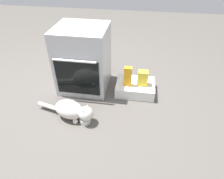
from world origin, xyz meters
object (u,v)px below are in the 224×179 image
cat (72,110)px  snack_bag (143,78)px  soda_can (142,74)px  pantry_cabinet (135,87)px  juice_carton (128,76)px  food_bowl (85,120)px  oven (83,59)px

cat → snack_bag: bearing=51.9°
soda_can → pantry_cabinet: bearing=-122.8°
snack_bag → juice_carton: bearing=-167.8°
pantry_cabinet → food_bowl: pantry_cabinet is taller
snack_bag → pantry_cabinet: bearing=169.8°
snack_bag → juice_carton: juice_carton is taller
cat → juice_carton: juice_carton is taller
juice_carton → soda_can: (0.17, 0.16, -0.06)m
pantry_cabinet → food_bowl: (-0.48, -0.60, -0.04)m
cat → juice_carton: (0.52, 0.51, 0.14)m
pantry_cabinet → juice_carton: bearing=-152.0°
oven → snack_bag: oven is taller
snack_bag → soda_can: snack_bag is taller
soda_can → juice_carton: bearing=-136.0°
pantry_cabinet → juice_carton: juice_carton is taller
pantry_cabinet → cat: cat is taller
food_bowl → cat: bearing=166.6°
cat → soda_can: (0.69, 0.68, 0.08)m
cat → juice_carton: bearing=58.0°
pantry_cabinet → juice_carton: (-0.10, -0.05, 0.19)m
food_bowl → oven: bearing=104.6°
pantry_cabinet → soda_can: soda_can is taller
cat → snack_bag: size_ratio=3.68×
oven → cat: oven is taller
juice_carton → cat: bearing=-135.4°
food_bowl → cat: (-0.14, 0.03, 0.08)m
food_bowl → pantry_cabinet: bearing=51.4°
pantry_cabinet → cat: 0.84m
food_bowl → juice_carton: juice_carton is taller
oven → cat: bearing=-87.5°
food_bowl → juice_carton: 0.70m
cat → food_bowl: bearing=0.0°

